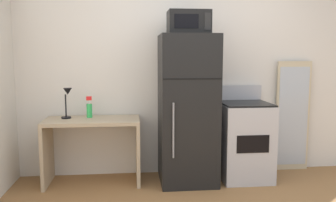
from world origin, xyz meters
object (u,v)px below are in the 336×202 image
Objects in this scene: spray_bottle at (89,109)px; microwave at (189,23)px; oven_range at (244,140)px; desk at (93,139)px; desk_lamp at (67,98)px; leaning_mirror at (293,116)px; refrigerator at (188,110)px.

microwave reaches higher than spray_bottle.
oven_range is at bearing 3.95° from microwave.
spray_bottle is at bearing 110.82° from desk.
spray_bottle is 1.87m from oven_range.
desk_lamp is at bearing 174.10° from microwave.
microwave is 1.83m from leaning_mirror.
microwave is (1.13, -0.19, 0.98)m from spray_bottle.
desk_lamp is 0.77× the size of microwave.
spray_bottle is at bearing -177.46° from leaning_mirror.
desk is 0.98× the size of oven_range.
microwave is at bearing -4.30° from desk.
desk_lamp is 1.62m from microwave.
refrigerator is 1.55× the size of oven_range.
oven_range is at bearing -2.62° from desk_lamp.
microwave is (1.37, -0.14, 0.84)m from desk_lamp.
oven_range is at bearing -4.46° from spray_bottle.
leaning_mirror reaches higher than spray_bottle.
refrigerator is at bearing -168.67° from leaning_mirror.
desk is 1.79m from oven_range.
microwave is at bearing -89.69° from refrigerator.
refrigerator reaches higher than desk_lamp.
leaning_mirror is (1.41, 0.28, -0.15)m from refrigerator.
desk is 0.55m from desk_lamp.
microwave is at bearing -5.90° from desk_lamp.
spray_bottle is 0.23× the size of oven_range.
desk is at bearing -69.18° from spray_bottle.
desk_lamp is 0.25× the size of leaning_mirror.
refrigerator is at bearing -3.19° from desk.
microwave reaches higher than desk.
desk_lamp is 1.42× the size of spray_bottle.
spray_bottle is 1.15m from refrigerator.
microwave is 0.33× the size of leaning_mirror.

